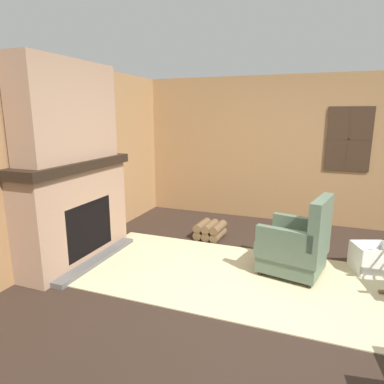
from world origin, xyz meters
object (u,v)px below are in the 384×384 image
at_px(laundry_basket, 371,258).
at_px(oil_lamp_vase, 45,156).
at_px(armchair, 297,246).
at_px(firewood_stack, 210,230).
at_px(storage_case, 88,152).

relative_size(laundry_basket, oil_lamp_vase, 1.96).
bearing_deg(armchair, oil_lamp_vase, 30.81).
bearing_deg(oil_lamp_vase, laundry_basket, 19.99).
distance_m(firewood_stack, storage_case, 2.09).
xyz_separation_m(laundry_basket, oil_lamp_vase, (-3.53, -1.28, 1.20)).
xyz_separation_m(oil_lamp_vase, storage_case, (0.00, 0.75, -0.02)).
distance_m(armchair, storage_case, 2.88).
bearing_deg(armchair, firewood_stack, -19.30).
bearing_deg(laundry_basket, oil_lamp_vase, -160.01).
height_order(laundry_basket, storage_case, storage_case).
bearing_deg(storage_case, laundry_basket, 8.54).
relative_size(laundry_basket, storage_case, 2.13).
height_order(armchair, firewood_stack, armchair).
xyz_separation_m(armchair, firewood_stack, (-1.30, 0.80, -0.23)).
bearing_deg(firewood_stack, storage_case, -145.78).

